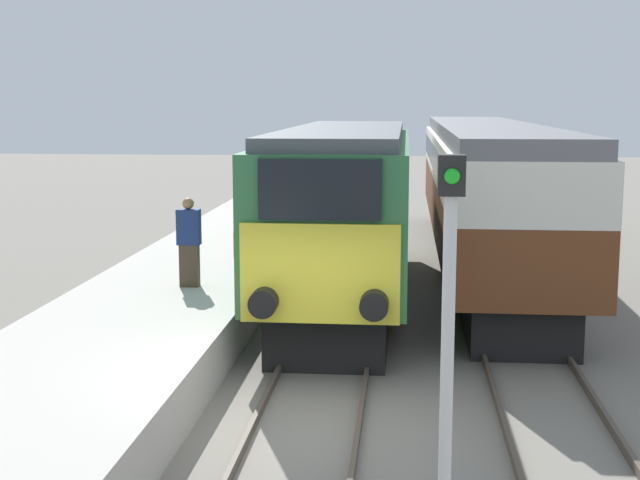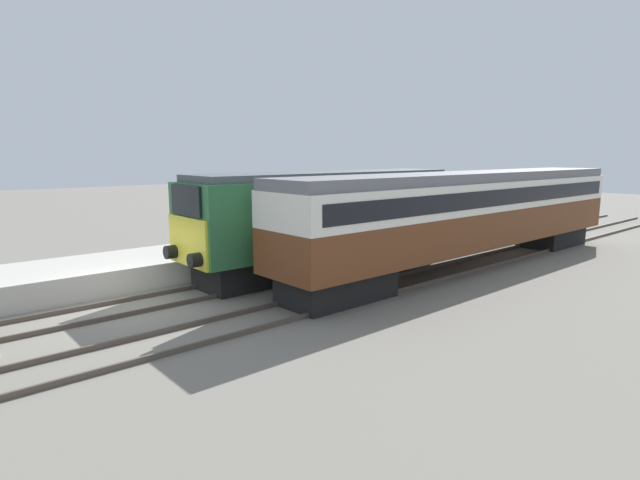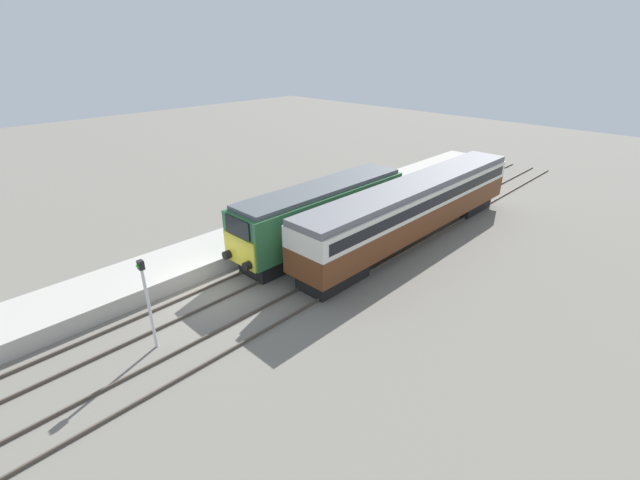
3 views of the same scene
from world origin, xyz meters
name	(u,v)px [view 1 (image 1 of 3)]	position (x,y,z in m)	size (l,w,h in m)	color
ground_plane	(306,431)	(0.00, 0.00, 0.00)	(120.00, 120.00, 0.00)	slate
platform_left	(201,279)	(-3.30, 8.00, 0.42)	(3.50, 50.00, 0.83)	#B7B2A8
rails_near_track	(335,331)	(0.00, 5.00, 0.07)	(1.51, 60.00, 0.14)	#4C4238
rails_far_track	(516,336)	(3.40, 5.00, 0.07)	(1.50, 60.00, 0.14)	#4C4238
locomotive	(346,206)	(0.00, 7.99, 2.12)	(2.70, 12.44, 3.84)	black
passenger_carriage	(485,180)	(3.40, 12.60, 2.33)	(2.75, 19.07, 3.81)	black
person_on_platform	(189,242)	(-2.87, 5.26, 1.70)	(0.44, 0.26, 1.74)	#473828
signal_post	(448,333)	(1.70, -3.57, 2.35)	(0.24, 0.28, 3.96)	silver
luggage_crate	(251,244)	(-2.25, 8.64, 1.13)	(0.70, 0.56, 0.60)	brown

